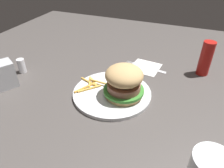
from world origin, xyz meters
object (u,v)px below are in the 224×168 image
at_px(sandwich, 124,81).
at_px(ketchup_bottle, 206,58).
at_px(napkin_dispenser, 0,76).
at_px(salt_shaker, 22,66).
at_px(napkin, 145,67).
at_px(fries_pile, 90,84).
at_px(fork, 145,66).
at_px(plate, 112,93).

distance_m(sandwich, ketchup_bottle, 0.34).
xyz_separation_m(napkin_dispenser, salt_shaker, (0.10, 0.01, -0.02)).
xyz_separation_m(sandwich, napkin, (0.22, -0.02, -0.06)).
relative_size(sandwich, napkin_dispenser, 1.43).
relative_size(fries_pile, napkin_dispenser, 1.19).
xyz_separation_m(sandwich, fries_pile, (0.01, 0.12, -0.05)).
relative_size(fries_pile, fork, 0.62).
bearing_deg(sandwich, napkin_dispenser, 103.34).
distance_m(ketchup_bottle, salt_shaker, 0.69).
bearing_deg(salt_shaker, ketchup_bottle, -69.12).
bearing_deg(fork, ketchup_bottle, -81.24).
bearing_deg(salt_shaker, fries_pile, -90.02).
bearing_deg(plate, napkin, -14.76).
height_order(sandwich, napkin, sandwich).
relative_size(plate, fries_pile, 2.39).
xyz_separation_m(fork, salt_shaker, (-0.21, 0.43, 0.02)).
distance_m(fries_pile, ketchup_bottle, 0.43).
relative_size(plate, napkin_dispenser, 2.84).
relative_size(plate, sandwich, 1.99).
height_order(fork, napkin_dispenser, napkin_dispenser).
height_order(napkin_dispenser, salt_shaker, napkin_dispenser).
relative_size(sandwich, ketchup_bottle, 0.99).
height_order(sandwich, ketchup_bottle, ketchup_bottle).
height_order(napkin, fork, fork).
bearing_deg(napkin, napkin_dispenser, 126.89).
bearing_deg(napkin_dispenser, fries_pile, -39.92).
distance_m(sandwich, napkin, 0.23).
distance_m(fries_pile, salt_shaker, 0.29).
bearing_deg(fork, fries_pile, 147.10).
distance_m(fork, salt_shaker, 0.48).
bearing_deg(plate, ketchup_bottle, -47.05).
relative_size(fork, ketchup_bottle, 1.33).
bearing_deg(sandwich, fries_pile, 86.12).
height_order(napkin_dispenser, ketchup_bottle, ketchup_bottle).
xyz_separation_m(sandwich, salt_shaker, (0.01, 0.42, -0.04)).
bearing_deg(napkin, ketchup_bottle, -81.10).
xyz_separation_m(plate, napkin, (0.22, -0.06, -0.01)).
relative_size(napkin_dispenser, ketchup_bottle, 0.69).
xyz_separation_m(fries_pile, napkin_dispenser, (-0.10, 0.28, 0.03)).
height_order(plate, fries_pile, fries_pile).
bearing_deg(ketchup_bottle, fries_pile, 124.95).
bearing_deg(napkin_dispenser, sandwich, -46.84).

